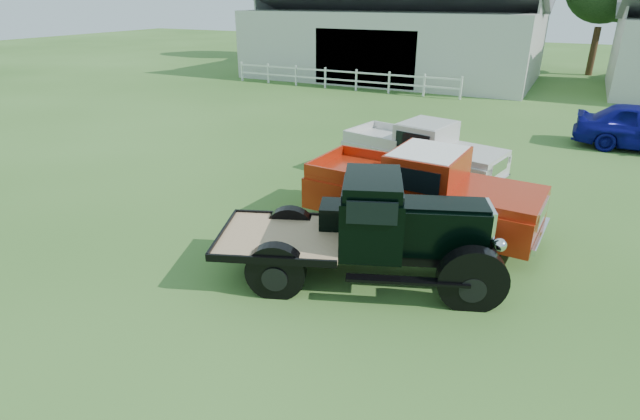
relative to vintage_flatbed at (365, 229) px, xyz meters
The scene contains 7 objects.
ground 1.90m from the vintage_flatbed, 149.96° to the right, with size 120.00×120.00×0.00m, color #325D1F.
shed_left 26.62m from the vintage_flatbed, 108.37° to the left, with size 18.80×10.20×5.60m, color #9D9C92, non-canonical shape.
fence_rail 21.38m from the vintage_flatbed, 116.01° to the left, with size 14.20×0.16×1.20m, color white, non-canonical shape.
tree_c 32.59m from the vintage_flatbed, 83.57° to the left, with size 5.40×5.40×9.00m, color black, non-canonical shape.
vintage_flatbed is the anchor object (origin of this frame).
red_pickup 2.60m from the vintage_flatbed, 82.96° to the left, with size 5.42×2.08×1.98m, color #9E230C, non-canonical shape.
white_pickup 5.92m from the vintage_flatbed, 95.93° to the left, with size 4.78×1.85×1.75m, color #BBBAB3, non-canonical shape.
Camera 1 is at (4.46, -7.18, 5.11)m, focal length 28.00 mm.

